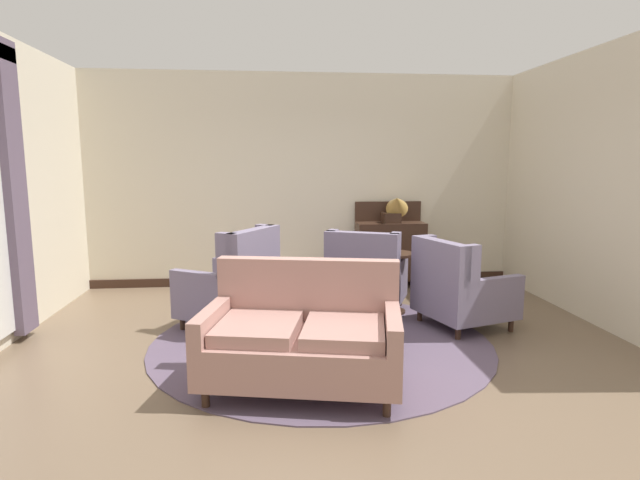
% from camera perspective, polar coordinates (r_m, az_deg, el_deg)
% --- Properties ---
extents(ground, '(8.58, 8.58, 0.00)m').
position_cam_1_polar(ground, '(4.85, 0.51, -12.54)').
color(ground, brown).
extents(wall_back, '(6.29, 0.08, 2.99)m').
position_cam_1_polar(wall_back, '(7.32, -1.85, 6.66)').
color(wall_back, beige).
rests_on(wall_back, ground).
extents(wall_left, '(0.08, 3.92, 2.99)m').
position_cam_1_polar(wall_left, '(5.93, -31.54, 4.92)').
color(wall_left, beige).
rests_on(wall_left, ground).
extents(wall_right, '(0.08, 3.92, 2.99)m').
position_cam_1_polar(wall_right, '(6.41, 28.11, 5.36)').
color(wall_right, beige).
rests_on(wall_right, ground).
extents(baseboard_back, '(6.13, 0.03, 0.12)m').
position_cam_1_polar(baseboard_back, '(7.45, -1.77, -4.47)').
color(baseboard_back, '#382319').
rests_on(baseboard_back, ground).
extents(area_rug, '(3.33, 3.33, 0.01)m').
position_cam_1_polar(area_rug, '(5.13, 0.14, -11.26)').
color(area_rug, '#5B4C60').
rests_on(area_rug, ground).
extents(coffee_table, '(0.89, 0.89, 0.44)m').
position_cam_1_polar(coffee_table, '(4.87, 2.12, -7.98)').
color(coffee_table, '#382319').
rests_on(coffee_table, ground).
extents(porcelain_vase, '(0.15, 0.15, 0.34)m').
position_cam_1_polar(porcelain_vase, '(4.83, 1.65, -5.42)').
color(porcelain_vase, '#4C7A66').
rests_on(porcelain_vase, coffee_table).
extents(settee, '(1.65, 1.17, 0.97)m').
position_cam_1_polar(settee, '(4.03, -1.97, -10.90)').
color(settee, tan).
rests_on(settee, ground).
extents(armchair_beside_settee, '(1.15, 1.15, 1.08)m').
position_cam_1_polar(armchair_beside_settee, '(5.52, -9.58, -5.13)').
color(armchair_beside_settee, slate).
rests_on(armchair_beside_settee, ground).
extents(armchair_near_sideboard, '(1.06, 1.04, 0.96)m').
position_cam_1_polar(armchair_near_sideboard, '(5.63, 15.34, -5.43)').
color(armchair_near_sideboard, slate).
rests_on(armchair_near_sideboard, ground).
extents(armchair_far_left, '(1.09, 1.09, 1.00)m').
position_cam_1_polar(armchair_far_left, '(5.96, 5.20, -4.25)').
color(armchair_far_left, slate).
rests_on(armchair_far_left, ground).
extents(side_table, '(0.47, 0.47, 0.72)m').
position_cam_1_polar(side_table, '(5.99, 8.18, -4.16)').
color(side_table, '#382319').
rests_on(side_table, ground).
extents(sideboard, '(0.96, 0.40, 1.20)m').
position_cam_1_polar(sideboard, '(7.31, 7.86, -1.09)').
color(sideboard, '#382319').
rests_on(sideboard, ground).
extents(gramophone, '(0.40, 0.47, 0.49)m').
position_cam_1_polar(gramophone, '(7.16, 8.48, 3.71)').
color(gramophone, '#382319').
rests_on(gramophone, sideboard).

